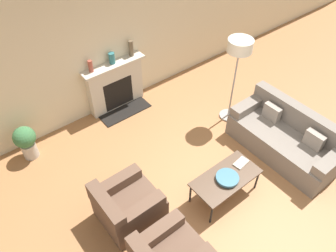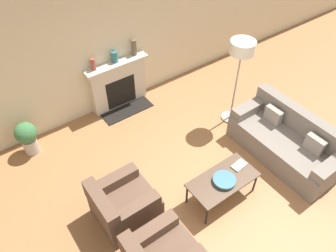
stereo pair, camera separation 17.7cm
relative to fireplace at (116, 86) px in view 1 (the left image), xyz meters
name	(u,v)px [view 1 (the left image)]	position (x,y,z in m)	size (l,w,h in m)	color
ground_plane	(221,202)	(0.02, -3.03, -0.50)	(18.00, 18.00, 0.00)	#99663D
wall_back	(107,40)	(0.02, 0.15, 0.95)	(18.00, 0.06, 2.90)	beige
fireplace	(116,86)	(0.00, 0.00, 0.00)	(1.29, 0.59, 1.03)	beige
couch	(286,138)	(1.66, -2.93, -0.18)	(0.86, 1.92, 0.84)	slate
armchair_far	(127,206)	(-1.28, -2.34, -0.20)	(0.87, 0.78, 0.75)	brown
coffee_table	(226,179)	(0.14, -2.94, -0.09)	(1.09, 0.55, 0.45)	#4C3828
bowl	(227,178)	(0.12, -2.98, -0.02)	(0.35, 0.35, 0.06)	#38667A
book	(241,163)	(0.52, -2.89, -0.04)	(0.26, 0.17, 0.02)	#B2A893
floor_lamp	(239,53)	(1.57, -1.67, 0.96)	(0.44, 0.44, 1.72)	gray
mantel_vase_left	(91,66)	(-0.44, 0.02, 0.64)	(0.08, 0.08, 0.23)	brown
mantel_vase_center_left	(112,58)	(0.01, 0.02, 0.63)	(0.12, 0.12, 0.21)	#28666B
mantel_vase_center_right	(131,48)	(0.44, 0.02, 0.68)	(0.09, 0.09, 0.31)	brown
potted_plant	(26,141)	(-1.96, -0.23, -0.12)	(0.38, 0.38, 0.66)	#B2A899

